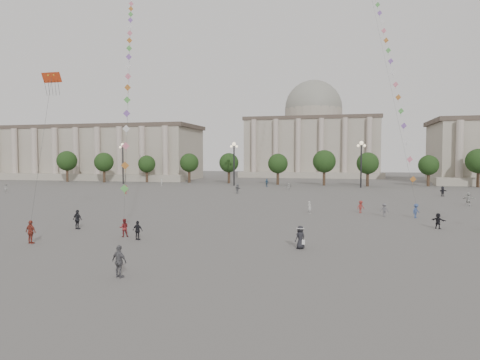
# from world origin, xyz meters

# --- Properties ---
(ground) EXTENTS (360.00, 360.00, 0.00)m
(ground) POSITION_xyz_m (0.00, 0.00, 0.00)
(ground) COLOR #52504D
(ground) RESTS_ON ground
(hall_west) EXTENTS (84.00, 26.22, 17.20)m
(hall_west) POSITION_xyz_m (-75.00, 93.89, 8.43)
(hall_west) COLOR #A09786
(hall_west) RESTS_ON ground
(hall_central) EXTENTS (48.30, 34.30, 35.50)m
(hall_central) POSITION_xyz_m (0.00, 129.22, 14.23)
(hall_central) COLOR #A09786
(hall_central) RESTS_ON ground
(tree_row) EXTENTS (137.12, 5.12, 8.00)m
(tree_row) POSITION_xyz_m (0.00, 78.00, 5.39)
(tree_row) COLOR #322219
(tree_row) RESTS_ON ground
(lamp_post_far_west) EXTENTS (2.00, 0.90, 10.65)m
(lamp_post_far_west) POSITION_xyz_m (-45.00, 70.00, 7.35)
(lamp_post_far_west) COLOR #262628
(lamp_post_far_west) RESTS_ON ground
(lamp_post_mid_west) EXTENTS (2.00, 0.90, 10.65)m
(lamp_post_mid_west) POSITION_xyz_m (-15.00, 70.00, 7.35)
(lamp_post_mid_west) COLOR #262628
(lamp_post_mid_west) RESTS_ON ground
(lamp_post_mid_east) EXTENTS (2.00, 0.90, 10.65)m
(lamp_post_mid_east) POSITION_xyz_m (15.00, 70.00, 7.35)
(lamp_post_mid_east) COLOR #262628
(lamp_post_mid_east) RESTS_ON ground
(person_crowd_0) EXTENTS (1.09, 1.16, 1.92)m
(person_crowd_0) POSITION_xyz_m (-6.52, 68.00, 0.96)
(person_crowd_0) COLOR #345676
(person_crowd_0) RESTS_ON ground
(person_crowd_1) EXTENTS (1.05, 1.06, 1.73)m
(person_crowd_1) POSITION_xyz_m (-53.18, 39.02, 0.86)
(person_crowd_1) COLOR #B8B9B4
(person_crowd_1) RESTS_ON ground
(person_crowd_2) EXTENTS (1.01, 1.21, 1.62)m
(person_crowd_2) POSITION_xyz_m (-28.99, 41.99, 0.81)
(person_crowd_2) COLOR maroon
(person_crowd_2) RESTS_ON ground
(person_crowd_3) EXTENTS (1.41, 1.20, 1.53)m
(person_crowd_3) POSITION_xyz_m (19.97, 12.93, 0.76)
(person_crowd_3) COLOR black
(person_crowd_3) RESTS_ON ground
(person_crowd_4) EXTENTS (1.37, 1.21, 1.50)m
(person_crowd_4) POSITION_xyz_m (-0.13, 58.20, 0.75)
(person_crowd_4) COLOR #B5B6B1
(person_crowd_4) RESTS_ON ground
(person_crowd_6) EXTENTS (1.12, 0.85, 1.54)m
(person_crowd_6) POSITION_xyz_m (15.72, 20.82, 0.77)
(person_crowd_6) COLOR #5C5B60
(person_crowd_6) RESTS_ON ground
(person_crowd_7) EXTENTS (1.83, 1.43, 1.94)m
(person_crowd_7) POSITION_xyz_m (28.45, 35.28, 0.97)
(person_crowd_7) COLOR #BBBBB6
(person_crowd_7) RESTS_ON ground
(person_crowd_8) EXTENTS (1.15, 1.03, 1.55)m
(person_crowd_8) POSITION_xyz_m (13.17, 23.35, 0.78)
(person_crowd_8) COLOR maroon
(person_crowd_8) RESTS_ON ground
(person_crowd_9) EXTENTS (1.63, 1.44, 1.79)m
(person_crowd_9) POSITION_xyz_m (28.26, 50.55, 0.89)
(person_crowd_9) COLOR black
(person_crowd_9) RESTS_ON ground
(person_crowd_10) EXTENTS (0.52, 0.68, 1.67)m
(person_crowd_10) POSITION_xyz_m (-32.31, 65.92, 0.84)
(person_crowd_10) COLOR silver
(person_crowd_10) RESTS_ON ground
(person_crowd_12) EXTENTS (1.65, 1.59, 1.88)m
(person_crowd_12) POSITION_xyz_m (-8.72, 48.14, 0.94)
(person_crowd_12) COLOR slate
(person_crowd_12) RESTS_ON ground
(person_crowd_13) EXTENTS (0.66, 0.65, 1.54)m
(person_crowd_13) POSITION_xyz_m (7.02, 21.18, 0.77)
(person_crowd_13) COLOR #BBBBB7
(person_crowd_13) RESTS_ON ground
(tourist_0) EXTENTS (1.17, 0.69, 1.88)m
(tourist_0) POSITION_xyz_m (-13.24, -2.43, 0.94)
(tourist_0) COLOR maroon
(tourist_0) RESTS_ON ground
(tourist_1) EXTENTS (1.17, 0.71, 1.86)m
(tourist_1) POSITION_xyz_m (-13.80, 4.58, 0.93)
(tourist_1) COLOR black
(tourist_1) RESTS_ON ground
(tourist_3) EXTENTS (1.19, 0.78, 1.87)m
(tourist_3) POSITION_xyz_m (-1.44, -9.53, 0.94)
(tourist_3) COLOR #5A5A5E
(tourist_3) RESTS_ON ground
(tourist_4) EXTENTS (0.98, 0.52, 1.60)m
(tourist_4) POSITION_xyz_m (-5.65, 0.98, 0.80)
(tourist_4) COLOR black
(tourist_4) RESTS_ON ground
(kite_flyer_0) EXTENTS (0.96, 0.89, 1.58)m
(kite_flyer_0) POSITION_xyz_m (-7.48, 2.01, 0.79)
(kite_flyer_0) COLOR maroon
(kite_flyer_0) RESTS_ON ground
(kite_flyer_1) EXTENTS (1.17, 1.19, 1.64)m
(kite_flyer_1) POSITION_xyz_m (19.12, 20.30, 0.82)
(kite_flyer_1) COLOR #384C7E
(kite_flyer_1) RESTS_ON ground
(hat_person) EXTENTS (1.00, 0.99, 1.74)m
(hat_person) POSITION_xyz_m (7.90, 0.67, 0.91)
(hat_person) COLOR black
(hat_person) RESTS_ON ground
(dragon_kite) EXTENTS (4.17, 5.79, 18.70)m
(dragon_kite) POSITION_xyz_m (-19.28, 8.50, 14.60)
(dragon_kite) COLOR red
(dragon_kite) RESTS_ON ground
(kite_train_west) EXTENTS (20.56, 40.57, 61.33)m
(kite_train_west) POSITION_xyz_m (-18.17, 23.79, 23.54)
(kite_train_west) COLOR #3F3F3F
(kite_train_west) RESTS_ON ground
(kite_train_mid) EXTENTS (7.36, 35.80, 64.97)m
(kite_train_mid) POSITION_xyz_m (15.60, 39.22, 30.89)
(kite_train_mid) COLOR #3F3F3F
(kite_train_mid) RESTS_ON ground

